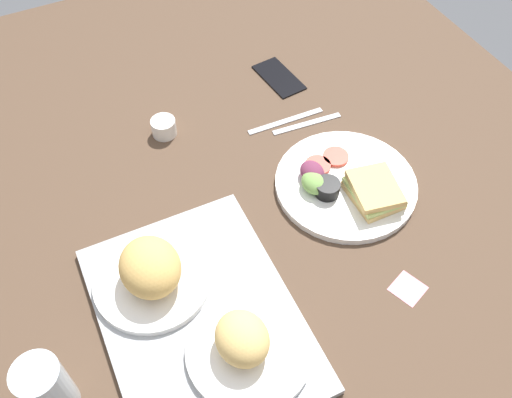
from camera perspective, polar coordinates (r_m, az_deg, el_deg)
The scene contains 11 objects.
ground_plane at distance 116.94cm, azimuth 1.75°, elevation -1.84°, with size 190.00×150.00×3.00cm, color #4C3828.
serving_tray at distance 103.00cm, azimuth -5.72°, elevation -11.78°, with size 45.00×33.00×1.60cm, color #9EA0A3.
bread_plate_near at distance 96.49cm, azimuth -1.02°, elevation -14.45°, with size 21.58×21.58×8.35cm.
bread_plate_far at distance 103.24cm, azimuth -10.55°, elevation -7.23°, with size 21.61×21.61×9.93cm.
plate_with_salad at distance 119.73cm, azimuth 9.08°, elevation 1.48°, with size 29.86×29.86×5.40cm.
drinking_glass at distance 97.12cm, azimuth -20.41°, elevation -17.49°, with size 7.47×7.47×12.76cm, color silver.
espresso_cup at distance 130.87cm, azimuth -9.29°, elevation 7.16°, with size 5.60×5.60×4.00cm, color silver.
fork at distance 133.09cm, azimuth 5.16°, elevation 7.60°, with size 17.00×1.40×0.50cm, color #B7B7BC.
knife at distance 133.40cm, azimuth 3.02°, elevation 7.89°, with size 19.00×1.40×0.50cm, color #B7B7BC.
cell_phone at distance 144.85cm, azimuth 2.32°, elevation 12.22°, with size 14.40×7.20×0.80cm, color black.
sticky_note at distance 109.73cm, azimuth 15.08°, elevation -8.71°, with size 5.60×5.60×0.12cm, color pink.
Camera 1 is at (-60.42, 33.98, 92.67)cm, focal length 39.65 mm.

